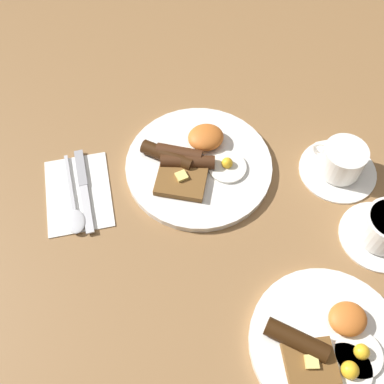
{
  "coord_description": "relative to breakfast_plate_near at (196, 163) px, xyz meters",
  "views": [
    {
      "loc": [
        0.16,
        0.48,
        0.73
      ],
      "look_at": [
        0.03,
        0.07,
        0.03
      ],
      "focal_mm": 42.0,
      "sensor_mm": 36.0,
      "label": 1
    }
  ],
  "objects": [
    {
      "name": "ground_plane",
      "position": [
        -0.0,
        0.0,
        -0.01
      ],
      "size": [
        3.0,
        3.0,
        0.0
      ],
      "primitive_type": "plane",
      "color": "olive"
    },
    {
      "name": "teacup_near",
      "position": [
        -0.26,
        0.09,
        0.02
      ],
      "size": [
        0.15,
        0.15,
        0.07
      ],
      "color": "white",
      "rests_on": "ground_plane"
    },
    {
      "name": "teacup_far",
      "position": [
        -0.27,
        0.24,
        0.02
      ],
      "size": [
        0.14,
        0.14,
        0.07
      ],
      "color": "white",
      "rests_on": "ground_plane"
    },
    {
      "name": "knife",
      "position": [
        0.22,
        -0.02,
        -0.01
      ],
      "size": [
        0.02,
        0.19,
        0.01
      ],
      "rotation": [
        0.0,
        0.0,
        1.53
      ],
      "color": "silver",
      "rests_on": "napkin"
    },
    {
      "name": "spoon",
      "position": [
        0.25,
        0.04,
        -0.0
      ],
      "size": [
        0.04,
        0.18,
        0.01
      ],
      "rotation": [
        0.0,
        0.0,
        1.55
      ],
      "color": "silver",
      "rests_on": "napkin"
    },
    {
      "name": "breakfast_plate_near",
      "position": [
        0.0,
        0.0,
        0.0
      ],
      "size": [
        0.29,
        0.29,
        0.05
      ],
      "color": "white",
      "rests_on": "ground_plane"
    },
    {
      "name": "napkin",
      "position": [
        0.23,
        -0.0,
        -0.01
      ],
      "size": [
        0.13,
        0.18,
        0.01
      ],
      "primitive_type": "cube",
      "rotation": [
        0.0,
        0.0,
        -0.08
      ],
      "color": "white",
      "rests_on": "ground_plane"
    },
    {
      "name": "breakfast_plate_far",
      "position": [
        -0.1,
        0.39,
        -0.0
      ],
      "size": [
        0.25,
        0.25,
        0.04
      ],
      "color": "white",
      "rests_on": "ground_plane"
    }
  ]
}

